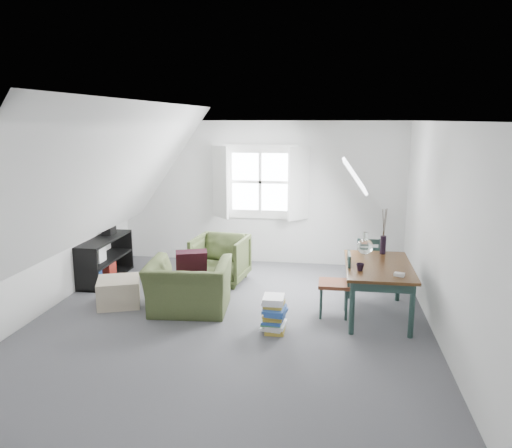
% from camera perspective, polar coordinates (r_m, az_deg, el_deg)
% --- Properties ---
extents(floor, '(5.50, 5.50, 0.00)m').
position_cam_1_polar(floor, '(6.50, -3.01, -10.96)').
color(floor, '#4C4D51').
rests_on(floor, ground).
extents(ceiling, '(5.50, 5.50, 0.00)m').
position_cam_1_polar(ceiling, '(5.99, -3.28, 11.67)').
color(ceiling, white).
rests_on(ceiling, wall_back).
extents(wall_back, '(5.00, 0.00, 5.00)m').
position_cam_1_polar(wall_back, '(8.79, 0.52, 3.57)').
color(wall_back, silver).
rests_on(wall_back, ground).
extents(wall_front, '(5.00, 0.00, 5.00)m').
position_cam_1_polar(wall_front, '(3.58, -12.25, -9.20)').
color(wall_front, silver).
rests_on(wall_front, ground).
extents(wall_left, '(0.00, 5.50, 5.50)m').
position_cam_1_polar(wall_left, '(7.06, -23.41, 0.53)').
color(wall_left, silver).
rests_on(wall_left, ground).
extents(wall_right, '(0.00, 5.50, 5.50)m').
position_cam_1_polar(wall_right, '(6.13, 20.40, -0.84)').
color(wall_right, silver).
rests_on(wall_right, ground).
extents(slope_left, '(3.19, 5.50, 4.48)m').
position_cam_1_polar(slope_left, '(6.53, -16.68, 4.83)').
color(slope_left, white).
rests_on(slope_left, wall_left).
extents(slope_right, '(3.19, 5.50, 4.48)m').
position_cam_1_polar(slope_right, '(5.92, 11.71, 4.39)').
color(slope_right, white).
rests_on(slope_right, wall_right).
extents(dormer_window, '(1.71, 0.35, 1.30)m').
position_cam_1_polar(dormer_window, '(8.69, 0.45, 4.80)').
color(dormer_window, white).
rests_on(dormer_window, wall_back).
extents(skylight, '(0.35, 0.75, 0.47)m').
position_cam_1_polar(skylight, '(7.21, 11.19, 5.48)').
color(skylight, white).
rests_on(skylight, slope_right).
extents(armchair_near, '(1.13, 1.00, 0.69)m').
position_cam_1_polar(armchair_near, '(6.85, -7.60, -9.83)').
color(armchair_near, '#3B4724').
rests_on(armchair_near, floor).
extents(armchair_far, '(0.88, 0.90, 0.74)m').
position_cam_1_polar(armchair_far, '(7.98, -4.05, -6.57)').
color(armchair_far, '#3B4724').
rests_on(armchair_far, floor).
extents(throw_pillow, '(0.47, 0.36, 0.43)m').
position_cam_1_polar(throw_pillow, '(6.78, -7.39, -4.59)').
color(throw_pillow, '#360E1A').
rests_on(throw_pillow, armchair_near).
extents(ottoman, '(0.72, 0.72, 0.37)m').
position_cam_1_polar(ottoman, '(7.20, -15.41, -7.48)').
color(ottoman, tan).
rests_on(ottoman, floor).
extents(dining_table, '(0.83, 1.39, 0.70)m').
position_cam_1_polar(dining_table, '(6.62, 13.80, -5.30)').
color(dining_table, '#38200E').
rests_on(dining_table, floor).
extents(demijohn, '(0.22, 0.22, 0.31)m').
position_cam_1_polar(demijohn, '(6.98, 12.35, -2.47)').
color(demijohn, silver).
rests_on(demijohn, dining_table).
extents(vase_twigs, '(0.08, 0.09, 0.63)m').
position_cam_1_polar(vase_twigs, '(7.10, 14.32, -2.22)').
color(vase_twigs, black).
rests_on(vase_twigs, dining_table).
extents(cup, '(0.10, 0.10, 0.09)m').
position_cam_1_polar(cup, '(6.29, 11.79, -5.24)').
color(cup, black).
rests_on(cup, dining_table).
extents(paper_box, '(0.14, 0.11, 0.04)m').
position_cam_1_polar(paper_box, '(6.19, 16.05, -5.57)').
color(paper_box, white).
rests_on(paper_box, dining_table).
extents(dining_chair_far, '(0.38, 0.38, 0.81)m').
position_cam_1_polar(dining_chair_far, '(7.72, 12.60, -4.21)').
color(dining_chair_far, '#5F2D1B').
rests_on(dining_chair_far, floor).
extents(dining_chair_near, '(0.40, 0.40, 0.85)m').
position_cam_1_polar(dining_chair_near, '(6.59, 9.21, -6.65)').
color(dining_chair_near, '#5F2D1B').
rests_on(dining_chair_near, floor).
extents(media_shelf, '(0.44, 1.32, 0.67)m').
position_cam_1_polar(media_shelf, '(8.33, -17.14, -4.10)').
color(media_shelf, black).
rests_on(media_shelf, floor).
extents(electronics_box, '(0.17, 0.23, 0.18)m').
position_cam_1_polar(electronics_box, '(8.48, -16.47, -0.66)').
color(electronics_box, black).
rests_on(electronics_box, media_shelf).
extents(magazine_stack, '(0.33, 0.39, 0.44)m').
position_cam_1_polar(magazine_stack, '(6.11, 2.08, -10.26)').
color(magazine_stack, '#B29933').
rests_on(magazine_stack, floor).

